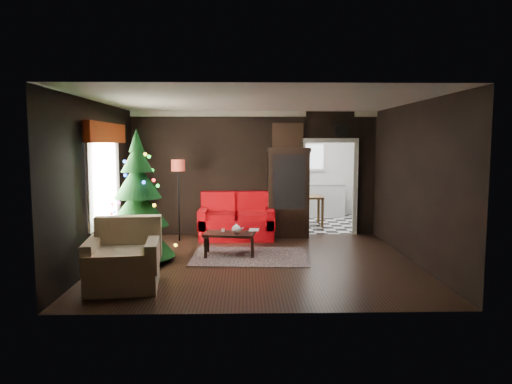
{
  "coord_description": "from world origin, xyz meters",
  "views": [
    {
      "loc": [
        -0.2,
        -8.07,
        2.09
      ],
      "look_at": [
        0.0,
        0.9,
        1.15
      ],
      "focal_mm": 32.81,
      "sensor_mm": 36.0,
      "label": 1
    }
  ],
  "objects_px": {
    "christmas_tree": "(138,203)",
    "coffee_table": "(229,244)",
    "floor_lamp": "(179,202)",
    "armchair": "(123,256)",
    "curio_cabinet": "(288,194)",
    "loveseat": "(237,216)",
    "teapot": "(236,229)",
    "kitchen_table": "(308,211)",
    "wall_clock": "(341,130)"
  },
  "relations": [
    {
      "from": "curio_cabinet",
      "to": "christmas_tree",
      "type": "height_order",
      "value": "christmas_tree"
    },
    {
      "from": "loveseat",
      "to": "wall_clock",
      "type": "distance_m",
      "value": 3.04
    },
    {
      "from": "floor_lamp",
      "to": "kitchen_table",
      "type": "distance_m",
      "value": 3.58
    },
    {
      "from": "armchair",
      "to": "teapot",
      "type": "xyz_separation_m",
      "value": [
        1.61,
        1.81,
        0.06
      ]
    },
    {
      "from": "armchair",
      "to": "kitchen_table",
      "type": "xyz_separation_m",
      "value": [
        3.38,
        5.11,
        -0.08
      ]
    },
    {
      "from": "armchair",
      "to": "wall_clock",
      "type": "bearing_deg",
      "value": 37.17
    },
    {
      "from": "curio_cabinet",
      "to": "kitchen_table",
      "type": "height_order",
      "value": "curio_cabinet"
    },
    {
      "from": "curio_cabinet",
      "to": "armchair",
      "type": "height_order",
      "value": "curio_cabinet"
    },
    {
      "from": "curio_cabinet",
      "to": "loveseat",
      "type": "bearing_deg",
      "value": -169.17
    },
    {
      "from": "coffee_table",
      "to": "kitchen_table",
      "type": "distance_m",
      "value": 3.72
    },
    {
      "from": "floor_lamp",
      "to": "armchair",
      "type": "height_order",
      "value": "floor_lamp"
    },
    {
      "from": "armchair",
      "to": "coffee_table",
      "type": "bearing_deg",
      "value": 45.24
    },
    {
      "from": "teapot",
      "to": "wall_clock",
      "type": "distance_m",
      "value": 3.62
    },
    {
      "from": "loveseat",
      "to": "armchair",
      "type": "xyz_separation_m",
      "value": [
        -1.58,
        -3.46,
        -0.04
      ]
    },
    {
      "from": "armchair",
      "to": "coffee_table",
      "type": "height_order",
      "value": "armchair"
    },
    {
      "from": "floor_lamp",
      "to": "christmas_tree",
      "type": "height_order",
      "value": "christmas_tree"
    },
    {
      "from": "coffee_table",
      "to": "wall_clock",
      "type": "bearing_deg",
      "value": 38.27
    },
    {
      "from": "floor_lamp",
      "to": "coffee_table",
      "type": "distance_m",
      "value": 1.85
    },
    {
      "from": "coffee_table",
      "to": "loveseat",
      "type": "bearing_deg",
      "value": 86.06
    },
    {
      "from": "curio_cabinet",
      "to": "coffee_table",
      "type": "distance_m",
      "value": 2.28
    },
    {
      "from": "curio_cabinet",
      "to": "coffee_table",
      "type": "height_order",
      "value": "curio_cabinet"
    },
    {
      "from": "loveseat",
      "to": "curio_cabinet",
      "type": "bearing_deg",
      "value": 10.83
    },
    {
      "from": "curio_cabinet",
      "to": "christmas_tree",
      "type": "distance_m",
      "value": 3.59
    },
    {
      "from": "curio_cabinet",
      "to": "coffee_table",
      "type": "relative_size",
      "value": 2.05
    },
    {
      "from": "curio_cabinet",
      "to": "armchair",
      "type": "xyz_separation_m",
      "value": [
        -2.73,
        -3.68,
        -0.49
      ]
    },
    {
      "from": "curio_cabinet",
      "to": "floor_lamp",
      "type": "xyz_separation_m",
      "value": [
        -2.38,
        -0.42,
        -0.12
      ]
    },
    {
      "from": "teapot",
      "to": "curio_cabinet",
      "type": "bearing_deg",
      "value": 59.03
    },
    {
      "from": "armchair",
      "to": "loveseat",
      "type": "bearing_deg",
      "value": 58.14
    },
    {
      "from": "christmas_tree",
      "to": "teapot",
      "type": "distance_m",
      "value": 1.82
    },
    {
      "from": "floor_lamp",
      "to": "christmas_tree",
      "type": "relative_size",
      "value": 0.76
    },
    {
      "from": "floor_lamp",
      "to": "wall_clock",
      "type": "distance_m",
      "value": 3.95
    },
    {
      "from": "wall_clock",
      "to": "coffee_table",
      "type": "bearing_deg",
      "value": -141.73
    },
    {
      "from": "curio_cabinet",
      "to": "armchair",
      "type": "bearing_deg",
      "value": -126.53
    },
    {
      "from": "christmas_tree",
      "to": "coffee_table",
      "type": "xyz_separation_m",
      "value": [
        1.58,
        0.44,
        -0.83
      ]
    },
    {
      "from": "christmas_tree",
      "to": "wall_clock",
      "type": "xyz_separation_m",
      "value": [
        4.03,
        2.37,
        1.33
      ]
    },
    {
      "from": "loveseat",
      "to": "wall_clock",
      "type": "relative_size",
      "value": 5.31
    },
    {
      "from": "wall_clock",
      "to": "curio_cabinet",
      "type": "bearing_deg",
      "value": -171.47
    },
    {
      "from": "armchair",
      "to": "kitchen_table",
      "type": "bearing_deg",
      "value": 49.19
    },
    {
      "from": "christmas_tree",
      "to": "wall_clock",
      "type": "bearing_deg",
      "value": 30.48
    },
    {
      "from": "loveseat",
      "to": "teapot",
      "type": "relative_size",
      "value": 8.95
    },
    {
      "from": "armchair",
      "to": "coffee_table",
      "type": "distance_m",
      "value": 2.44
    },
    {
      "from": "teapot",
      "to": "loveseat",
      "type": "bearing_deg",
      "value": 90.91
    },
    {
      "from": "loveseat",
      "to": "wall_clock",
      "type": "height_order",
      "value": "wall_clock"
    },
    {
      "from": "kitchen_table",
      "to": "loveseat",
      "type": "bearing_deg",
      "value": -137.49
    },
    {
      "from": "loveseat",
      "to": "curio_cabinet",
      "type": "relative_size",
      "value": 0.89
    },
    {
      "from": "christmas_tree",
      "to": "armchair",
      "type": "height_order",
      "value": "christmas_tree"
    },
    {
      "from": "coffee_table",
      "to": "floor_lamp",
      "type": "bearing_deg",
      "value": 130.1
    },
    {
      "from": "christmas_tree",
      "to": "teapot",
      "type": "bearing_deg",
      "value": 10.67
    },
    {
      "from": "floor_lamp",
      "to": "kitchen_table",
      "type": "height_order",
      "value": "floor_lamp"
    },
    {
      "from": "loveseat",
      "to": "coffee_table",
      "type": "height_order",
      "value": "loveseat"
    }
  ]
}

